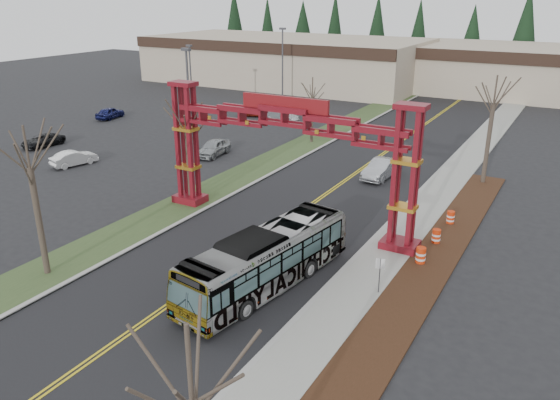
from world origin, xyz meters
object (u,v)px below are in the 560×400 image
Objects in this scene: parked_car_near_b at (74,158)px; parked_car_mid_b at (110,113)px; parked_car_near_c at (43,141)px; light_pole_near at (189,94)px; street_sign at (380,269)px; barrel_south at (421,256)px; parked_car_near_a at (213,148)px; bare_tree_median_mid at (187,131)px; gateway_arch at (285,137)px; transit_bus at (266,259)px; light_pole_mid at (191,74)px; silver_sedan at (381,169)px; bare_tree_right_far at (493,106)px; retail_building_east at (546,72)px; bare_tree_median_far at (312,97)px; parked_car_mid_a at (255,111)px; bare_tree_median_near at (30,169)px; barrel_mid at (436,237)px; parked_car_far_a at (281,116)px; barrel_north at (451,218)px; retail_building_west at (286,60)px; light_pole_far at (283,59)px.

parked_car_near_b is 19.65m from parked_car_mid_b.
light_pole_near reaches higher than parked_car_near_c.
barrel_south is at bearing 78.25° from street_sign.
bare_tree_median_mid reaches higher than parked_car_near_a.
transit_bus is at bearing -67.13° from gateway_arch.
parked_car_near_b is at bearing 171.97° from bare_tree_median_mid.
light_pole_mid is (6.85, 7.58, 4.23)m from parked_car_mid_b.
silver_sedan is (2.28, 12.55, -5.19)m from gateway_arch.
retail_building_east is at bearing 90.00° from bare_tree_right_far.
street_sign is at bearing -56.87° from bare_tree_median_far.
bare_tree_median_mid is 0.90× the size of light_pole_mid.
parked_car_mid_a is 44.06m from street_sign.
parked_car_mid_a is (-19.88, 27.88, -5.34)m from gateway_arch.
silver_sedan is 16.29m from parked_car_near_a.
bare_tree_median_near is 23.55m from barrel_mid.
retail_building_east is 4.95× the size of bare_tree_median_mid.
barrel_south is at bearing -130.26° from parked_car_far_a.
retail_building_east is 45.41m from parked_car_mid_a.
parked_car_near_c is 0.51× the size of light_pole_mid.
bare_tree_median_mid is at bearing -156.62° from parked_car_far_a.
gateway_arch is 19.02× the size of barrel_north.
bare_tree_median_near is at bearing -134.59° from barrel_north.
retail_building_east is at bearing 93.38° from transit_bus.
retail_building_east is 60.14m from barrel_mid.
parked_car_near_b is 25.62m from parked_car_far_a.
bare_tree_median_near reaches higher than barrel_north.
barrel_north is (32.65, 3.21, -0.20)m from parked_car_near_b.
gateway_arch is at bearing -0.57° from bare_tree_median_mid.
parked_car_mid_b is at bearing 158.87° from light_pole_near.
retail_building_west is 71.10m from street_sign.
retail_building_east is at bearing 34.66° from light_pole_far.
retail_building_east is 64.47m from bare_tree_median_mid.
silver_sedan is at bearing -35.94° from bare_tree_median_far.
parked_car_mid_a is 4.51× the size of barrel_mid.
retail_building_west is 40.47m from bare_tree_median_far.
retail_building_west is 6.87× the size of bare_tree_median_far.
light_pole_mid is at bearing -85.70° from retail_building_west.
parked_car_mid_a is (10.98, 22.77, 0.03)m from parked_car_near_c.
parked_car_near_a is 11.49m from bare_tree_median_far.
barrel_south is at bearing 54.53° from transit_bus.
barrel_mid is 3.51m from barrel_north.
retail_building_east reaches higher than parked_car_near_c.
bare_tree_median_far is at bearing 140.54° from barrel_north.
barrel_north is (25.11, -21.27, -0.24)m from parked_car_far_a.
light_pole_mid is at bearing 164.55° from bare_tree_median_far.
gateway_arch is 2.09× the size of bare_tree_right_far.
light_pole_mid is at bearing 82.79° from parked_car_near_c.
gateway_arch is 12.42m from barrel_north.
barrel_mid is at bearing 11.03° from gateway_arch.
parked_car_far_a is at bearing 56.58° from parked_car_mid_a.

